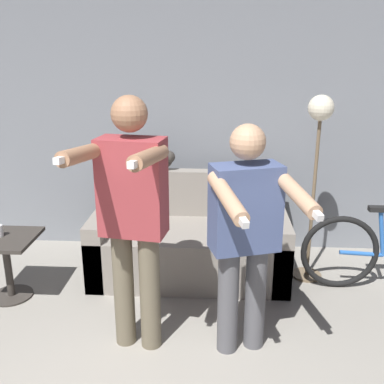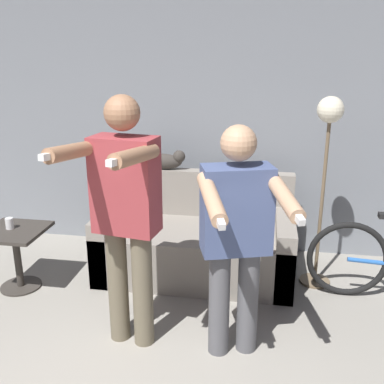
# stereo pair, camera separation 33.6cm
# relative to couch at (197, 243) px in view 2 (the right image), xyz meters

# --- Properties ---
(wall_back) EXTENTS (10.00, 0.05, 2.60)m
(wall_back) POSITION_rel_couch_xyz_m (-0.33, 0.64, 1.01)
(wall_back) COLOR gray
(wall_back) RESTS_ON ground_plane
(couch) EXTENTS (1.72, 0.86, 0.89)m
(couch) POSITION_rel_couch_xyz_m (0.00, 0.00, 0.00)
(couch) COLOR gray
(couch) RESTS_ON ground_plane
(person_left) EXTENTS (0.56, 0.73, 1.72)m
(person_left) POSITION_rel_couch_xyz_m (-0.30, -1.10, 0.71)
(person_left) COLOR #6B604C
(person_left) RESTS_ON ground_plane
(person_right) EXTENTS (0.63, 0.77, 1.56)m
(person_right) POSITION_rel_couch_xyz_m (0.42, -1.10, 0.61)
(person_right) COLOR #56565B
(person_right) RESTS_ON ground_plane
(cat) EXTENTS (0.52, 0.14, 0.19)m
(cat) POSITION_rel_couch_xyz_m (-0.36, 0.32, 0.68)
(cat) COLOR #3D3833
(cat) RESTS_ON couch
(floor_lamp) EXTENTS (0.26, 0.26, 1.63)m
(floor_lamp) POSITION_rel_couch_xyz_m (1.07, -0.02, 0.98)
(floor_lamp) COLOR #756047
(floor_lamp) RESTS_ON ground_plane
(side_table) EXTENTS (0.49, 0.49, 0.54)m
(side_table) POSITION_rel_couch_xyz_m (-1.47, -0.53, 0.10)
(side_table) COLOR #38332D
(side_table) RESTS_ON ground_plane
(cup) EXTENTS (0.07, 0.07, 0.09)m
(cup) POSITION_rel_couch_xyz_m (-1.51, -0.51, 0.30)
(cup) COLOR white
(cup) RESTS_ON side_table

